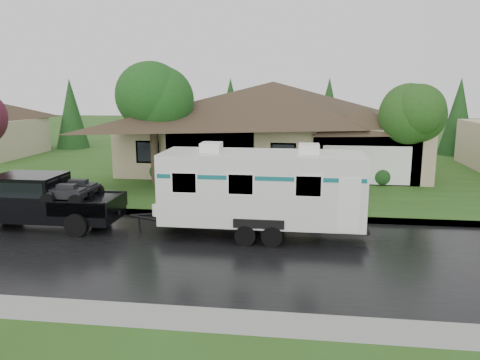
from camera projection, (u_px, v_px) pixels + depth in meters
The scene contains 10 objects.
ground at pixel (196, 232), 17.73m from camera, with size 140.00×140.00×0.00m, color #2B4F18.
road at pixel (183, 250), 15.78m from camera, with size 140.00×8.00×0.01m, color black.
curb at pixel (208, 215), 19.90m from camera, with size 140.00×0.50×0.15m, color gray.
lawn at pixel (244, 166), 32.30m from camera, with size 140.00×26.00×0.15m, color #2B4F18.
house_main at pixel (277, 116), 30.18m from camera, with size 19.44×10.80×6.90m.
tree_left_green at pixel (153, 99), 25.33m from camera, with size 4.04×4.04×6.68m.
tree_right_green at pixel (416, 113), 24.63m from camera, with size 3.41×3.41×5.64m.
shrub_row at pixel (267, 173), 26.38m from camera, with size 13.60×1.00×1.00m.
pickup_truck at pixel (37, 199), 18.29m from camera, with size 6.21×2.36×2.07m.
travel_trailer at pixel (262, 187), 17.02m from camera, with size 7.65×2.69×3.43m.
Camera 1 is at (3.88, -16.63, 5.42)m, focal length 35.00 mm.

